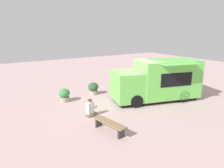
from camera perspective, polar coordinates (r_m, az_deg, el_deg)
ground_plane at (r=12.84m, az=5.50°, el=-4.56°), size 40.00×40.00×0.00m
food_truck at (r=12.98m, az=12.41°, el=0.70°), size 3.68×5.55×2.43m
person_customer at (r=10.56m, az=-5.90°, el=-6.88°), size 0.55×0.76×0.91m
planter_flowering_near at (r=12.87m, az=-12.85°, el=-2.93°), size 0.65×0.65×0.79m
planter_flowering_far at (r=13.98m, az=-5.13°, el=-1.14°), size 0.68×0.68×0.80m
plaza_bench at (r=8.95m, az=-0.76°, el=-10.91°), size 1.79×0.72×0.46m
trash_bin at (r=16.69m, az=5.73°, el=1.48°), size 0.53×0.53×0.84m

